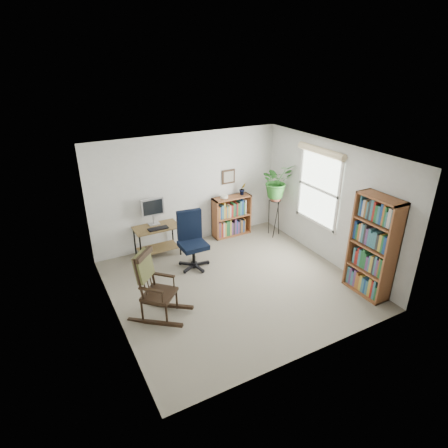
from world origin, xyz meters
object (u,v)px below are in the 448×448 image
desk (157,241)px  rocking_chair (159,286)px  tall_bookshelf (373,247)px  low_bookshelf (232,216)px  office_chair (193,241)px

desk → rocking_chair: (-0.62, -1.92, 0.25)m
desk → rocking_chair: bearing=-108.0°
desk → tall_bookshelf: bearing=-47.1°
desk → rocking_chair: rocking_chair is taller
low_bookshelf → tall_bookshelf: 3.28m
office_chair → desk: bearing=127.1°
rocking_chair → desk: bearing=26.5°
office_chair → rocking_chair: rocking_chair is taller
office_chair → low_bookshelf: size_ratio=1.22×
desk → tall_bookshelf: size_ratio=0.50×
rocking_chair → low_bookshelf: size_ratio=1.23×
rocking_chair → tall_bookshelf: 3.58m
office_chair → low_bookshelf: bearing=40.8°
low_bookshelf → tall_bookshelf: bearing=-72.8°
desk → tall_bookshelf: 4.12m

